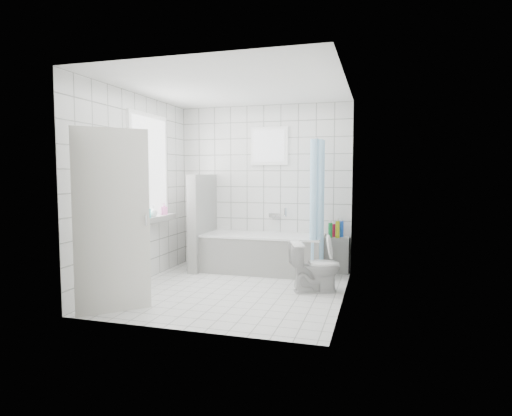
% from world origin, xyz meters
% --- Properties ---
extents(ground, '(3.00, 3.00, 0.00)m').
position_xyz_m(ground, '(0.00, 0.00, 0.00)').
color(ground, white).
rests_on(ground, ground).
extents(ceiling, '(3.00, 3.00, 0.00)m').
position_xyz_m(ceiling, '(0.00, 0.00, 2.60)').
color(ceiling, white).
rests_on(ceiling, ground).
extents(wall_back, '(2.80, 0.02, 2.60)m').
position_xyz_m(wall_back, '(0.00, 1.50, 1.30)').
color(wall_back, white).
rests_on(wall_back, ground).
extents(wall_front, '(2.80, 0.02, 2.60)m').
position_xyz_m(wall_front, '(0.00, -1.50, 1.30)').
color(wall_front, white).
rests_on(wall_front, ground).
extents(wall_left, '(0.02, 3.00, 2.60)m').
position_xyz_m(wall_left, '(-1.40, 0.00, 1.30)').
color(wall_left, white).
rests_on(wall_left, ground).
extents(wall_right, '(0.02, 3.00, 2.60)m').
position_xyz_m(wall_right, '(1.40, 0.00, 1.30)').
color(wall_right, white).
rests_on(wall_right, ground).
extents(window_left, '(0.01, 0.90, 1.40)m').
position_xyz_m(window_left, '(-1.35, 0.30, 1.60)').
color(window_left, white).
rests_on(window_left, wall_left).
extents(window_back, '(0.50, 0.01, 0.50)m').
position_xyz_m(window_back, '(0.10, 1.46, 1.95)').
color(window_back, white).
rests_on(window_back, wall_back).
extents(window_sill, '(0.18, 1.02, 0.08)m').
position_xyz_m(window_sill, '(-1.31, 0.30, 0.86)').
color(window_sill, white).
rests_on(window_sill, wall_left).
extents(door, '(0.60, 0.59, 2.00)m').
position_xyz_m(door, '(-0.96, -1.20, 1.00)').
color(door, silver).
rests_on(door, ground).
extents(bathtub, '(1.83, 0.77, 0.58)m').
position_xyz_m(bathtub, '(0.09, 1.12, 0.29)').
color(bathtub, white).
rests_on(bathtub, ground).
extents(partition_wall, '(0.15, 0.85, 1.50)m').
position_xyz_m(partition_wall, '(-0.89, 1.07, 0.75)').
color(partition_wall, white).
rests_on(partition_wall, ground).
extents(tiled_ledge, '(0.40, 0.24, 0.55)m').
position_xyz_m(tiled_ledge, '(1.18, 1.38, 0.28)').
color(tiled_ledge, white).
rests_on(tiled_ledge, ground).
extents(toilet, '(0.73, 0.58, 0.65)m').
position_xyz_m(toilet, '(1.03, 0.22, 0.33)').
color(toilet, white).
rests_on(toilet, ground).
extents(curtain_rod, '(0.02, 0.80, 0.02)m').
position_xyz_m(curtain_rod, '(0.95, 1.10, 2.00)').
color(curtain_rod, silver).
rests_on(curtain_rod, wall_back).
extents(shower_curtain, '(0.14, 0.48, 1.78)m').
position_xyz_m(shower_curtain, '(0.95, 0.97, 1.10)').
color(shower_curtain, '#51B0EF').
rests_on(shower_curtain, curtain_rod).
extents(tub_faucet, '(0.18, 0.06, 0.06)m').
position_xyz_m(tub_faucet, '(0.19, 1.46, 0.85)').
color(tub_faucet, silver).
rests_on(tub_faucet, wall_back).
extents(sill_bottles, '(0.17, 0.79, 0.33)m').
position_xyz_m(sill_bottles, '(-1.30, 0.11, 1.03)').
color(sill_bottles, '#31DFD3').
rests_on(sill_bottles, window_sill).
extents(ledge_bottles, '(0.22, 0.17, 0.25)m').
position_xyz_m(ledge_bottles, '(1.18, 1.34, 0.67)').
color(ledge_bottles, '#178A39').
rests_on(ledge_bottles, tiled_ledge).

